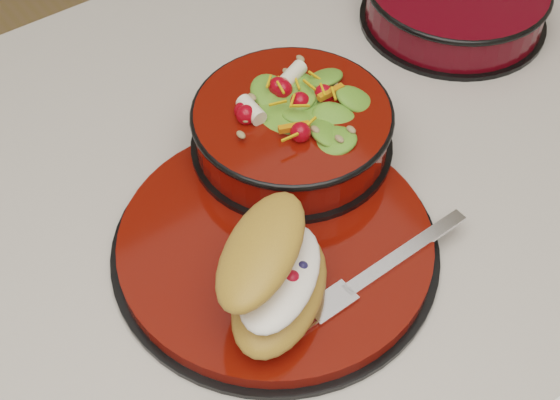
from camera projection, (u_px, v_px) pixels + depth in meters
dinner_plate at (277, 243)px, 0.73m from camera, size 0.31×0.31×0.02m
salad_bowl at (292, 123)px, 0.77m from camera, size 0.21×0.21×0.09m
croissant at (276, 274)px, 0.65m from camera, size 0.15×0.15×0.08m
fork at (384, 266)px, 0.70m from camera, size 0.18×0.03×0.00m
extra_bowl at (456, 1)px, 0.94m from camera, size 0.23×0.23×0.05m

